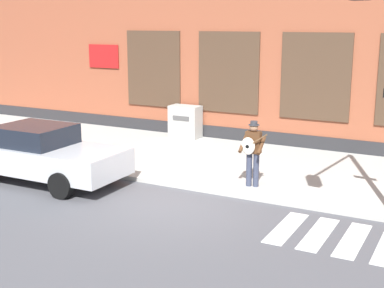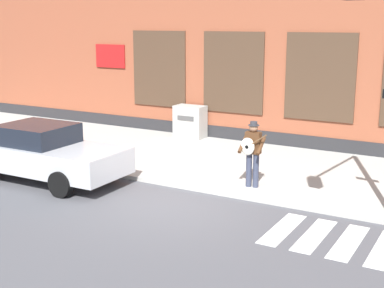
# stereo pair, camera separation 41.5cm
# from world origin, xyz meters

# --- Properties ---
(ground_plane) EXTENTS (160.00, 160.00, 0.00)m
(ground_plane) POSITION_xyz_m (0.00, 0.00, 0.00)
(ground_plane) COLOR #4C4C51
(sidewalk) EXTENTS (28.00, 5.55, 0.11)m
(sidewalk) POSITION_xyz_m (0.00, 3.90, 0.06)
(sidewalk) COLOR #ADAAA3
(sidewalk) RESTS_ON ground
(building_backdrop) EXTENTS (28.00, 4.06, 8.72)m
(building_backdrop) POSITION_xyz_m (-0.00, 8.67, 4.35)
(building_backdrop) COLOR brown
(building_backdrop) RESTS_ON ground
(red_car) EXTENTS (4.62, 2.03, 1.53)m
(red_car) POSITION_xyz_m (-3.96, -0.04, 0.77)
(red_car) COLOR #B7BABF
(red_car) RESTS_ON ground
(busker) EXTENTS (0.72, 0.54, 1.69)m
(busker) POSITION_xyz_m (1.31, 1.85, 1.08)
(busker) COLOR #33384C
(busker) RESTS_ON sidewalk
(utility_box) EXTENTS (1.10, 0.66, 1.16)m
(utility_box) POSITION_xyz_m (-3.01, 6.22, 0.70)
(utility_box) COLOR #ADADA8
(utility_box) RESTS_ON sidewalk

